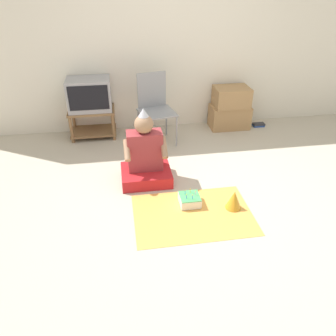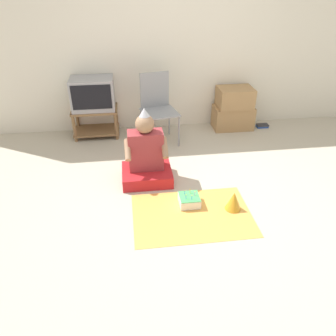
{
  "view_description": "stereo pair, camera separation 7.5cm",
  "coord_description": "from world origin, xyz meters",
  "px_view_note": "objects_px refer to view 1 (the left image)",
  "views": [
    {
      "loc": [
        -0.78,
        -2.57,
        2.07
      ],
      "look_at": [
        -0.35,
        0.22,
        0.35
      ],
      "focal_mm": 35.0,
      "sensor_mm": 36.0,
      "label": 1
    },
    {
      "loc": [
        -0.71,
        -2.58,
        2.07
      ],
      "look_at": [
        -0.35,
        0.22,
        0.35
      ],
      "focal_mm": 35.0,
      "sensor_mm": 36.0,
      "label": 2
    }
  ],
  "objects_px": {
    "folding_chair": "(155,104)",
    "party_hat_blue": "(234,200)",
    "tv": "(89,94)",
    "book_pile": "(259,125)",
    "birthday_cake": "(190,200)",
    "person_seated": "(145,158)",
    "cardboard_box_stack": "(230,108)"
  },
  "relations": [
    {
      "from": "folding_chair",
      "to": "party_hat_blue",
      "type": "height_order",
      "value": "folding_chair"
    },
    {
      "from": "folding_chair",
      "to": "tv",
      "type": "bearing_deg",
      "value": 163.37
    },
    {
      "from": "book_pile",
      "to": "party_hat_blue",
      "type": "distance_m",
      "value": 2.15
    },
    {
      "from": "folding_chair",
      "to": "birthday_cake",
      "type": "height_order",
      "value": "folding_chair"
    },
    {
      "from": "tv",
      "to": "book_pile",
      "type": "height_order",
      "value": "tv"
    },
    {
      "from": "folding_chair",
      "to": "person_seated",
      "type": "bearing_deg",
      "value": -102.91
    },
    {
      "from": "cardboard_box_stack",
      "to": "tv",
      "type": "bearing_deg",
      "value": 179.74
    },
    {
      "from": "cardboard_box_stack",
      "to": "book_pile",
      "type": "height_order",
      "value": "cardboard_box_stack"
    },
    {
      "from": "tv",
      "to": "folding_chair",
      "type": "distance_m",
      "value": 0.9
    },
    {
      "from": "person_seated",
      "to": "birthday_cake",
      "type": "height_order",
      "value": "person_seated"
    },
    {
      "from": "tv",
      "to": "birthday_cake",
      "type": "distance_m",
      "value": 2.14
    },
    {
      "from": "tv",
      "to": "book_pile",
      "type": "relative_size",
      "value": 3.23
    },
    {
      "from": "book_pile",
      "to": "birthday_cake",
      "type": "distance_m",
      "value": 2.28
    },
    {
      "from": "birthday_cake",
      "to": "party_hat_blue",
      "type": "xyz_separation_m",
      "value": [
        0.42,
        -0.13,
        0.05
      ]
    },
    {
      "from": "folding_chair",
      "to": "book_pile",
      "type": "bearing_deg",
      "value": 7.19
    },
    {
      "from": "book_pile",
      "to": "party_hat_blue",
      "type": "xyz_separation_m",
      "value": [
        -1.04,
        -1.88,
        0.08
      ]
    },
    {
      "from": "tv",
      "to": "party_hat_blue",
      "type": "height_order",
      "value": "tv"
    },
    {
      "from": "cardboard_box_stack",
      "to": "party_hat_blue",
      "type": "relative_size",
      "value": 3.19
    },
    {
      "from": "party_hat_blue",
      "to": "birthday_cake",
      "type": "bearing_deg",
      "value": 163.01
    },
    {
      "from": "tv",
      "to": "cardboard_box_stack",
      "type": "xyz_separation_m",
      "value": [
        2.01,
        -0.01,
        -0.31
      ]
    },
    {
      "from": "folding_chair",
      "to": "party_hat_blue",
      "type": "distance_m",
      "value": 1.82
    },
    {
      "from": "tv",
      "to": "birthday_cake",
      "type": "bearing_deg",
      "value": -60.47
    },
    {
      "from": "person_seated",
      "to": "party_hat_blue",
      "type": "xyz_separation_m",
      "value": [
        0.82,
        -0.66,
        -0.17
      ]
    },
    {
      "from": "person_seated",
      "to": "tv",
      "type": "bearing_deg",
      "value": 116.3
    },
    {
      "from": "book_pile",
      "to": "birthday_cake",
      "type": "bearing_deg",
      "value": -129.86
    },
    {
      "from": "book_pile",
      "to": "person_seated",
      "type": "bearing_deg",
      "value": -146.77
    },
    {
      "from": "book_pile",
      "to": "party_hat_blue",
      "type": "bearing_deg",
      "value": -118.95
    },
    {
      "from": "tv",
      "to": "folding_chair",
      "type": "bearing_deg",
      "value": -16.63
    },
    {
      "from": "folding_chair",
      "to": "party_hat_blue",
      "type": "xyz_separation_m",
      "value": [
        0.58,
        -1.67,
        -0.42
      ]
    },
    {
      "from": "folding_chair",
      "to": "book_pile",
      "type": "relative_size",
      "value": 5.17
    },
    {
      "from": "folding_chair",
      "to": "person_seated",
      "type": "xyz_separation_m",
      "value": [
        -0.23,
        -1.01,
        -0.25
      ]
    },
    {
      "from": "birthday_cake",
      "to": "party_hat_blue",
      "type": "distance_m",
      "value": 0.44
    }
  ]
}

